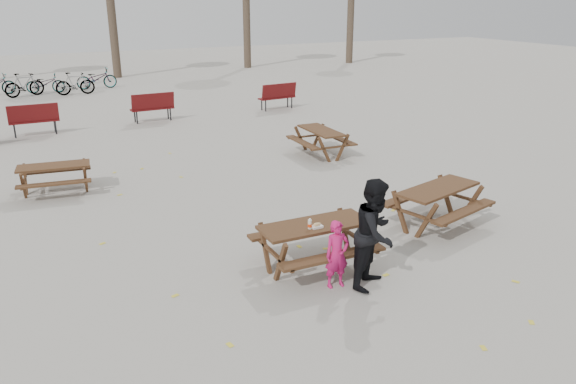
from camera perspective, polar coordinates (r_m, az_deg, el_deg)
name	(u,v)px	position (r m, az deg, el deg)	size (l,w,h in m)	color
ground	(314,267)	(9.38, 2.67, -7.61)	(80.00, 80.00, 0.00)	gray
main_picnic_table	(315,234)	(9.13, 2.72, -4.33)	(1.80, 1.45, 0.78)	#331F12
food_tray	(317,227)	(8.90, 2.96, -3.54)	(0.18, 0.11, 0.04)	white
bread_roll	(317,224)	(8.89, 2.96, -3.29)	(0.14, 0.06, 0.05)	tan
soda_bottle	(310,224)	(8.84, 2.23, -3.32)	(0.07, 0.07, 0.17)	silver
child	(337,254)	(8.60, 5.00, -6.33)	(0.39, 0.26, 1.08)	#C41860
adult	(375,233)	(8.58, 8.87, -4.18)	(0.84, 0.65, 1.72)	black
picnic_table_east	(437,206)	(11.24, 14.87, -1.42)	(1.80, 1.45, 0.78)	#331F12
picnic_table_north	(55,179)	(13.69, -22.56, 1.21)	(1.54, 1.24, 0.66)	#331F12
picnic_table_far	(321,142)	(15.73, 3.36, 5.05)	(1.69, 1.36, 0.73)	#331F12
park_bench_row	(120,112)	(20.00, -16.74, 7.82)	(12.30, 1.99, 1.03)	#5E1214
bicycle_row	(48,83)	(28.13, -23.16, 10.17)	(6.26, 2.20, 1.03)	black
fallen_leaves	(278,212)	(11.63, -0.98, -2.06)	(11.00, 11.00, 0.01)	gold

